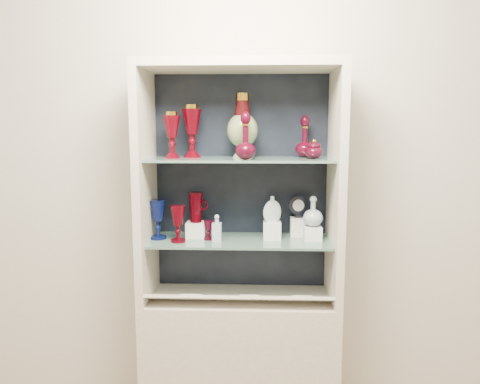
{
  "coord_description": "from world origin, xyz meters",
  "views": [
    {
      "loc": [
        0.09,
        -0.8,
        1.64
      ],
      "look_at": [
        0.0,
        1.53,
        1.3
      ],
      "focal_mm": 35.0,
      "sensor_mm": 36.0,
      "label": 1
    }
  ],
  "objects_px": {
    "ruby_decanter_a": "(245,133)",
    "clear_round_decanter": "(313,212)",
    "pedestal_lamp_left": "(172,135)",
    "ruby_goblet_small": "(208,230)",
    "enamel_urn": "(242,126)",
    "clear_square_bottle": "(217,228)",
    "ruby_pitcher": "(196,207)",
    "cobalt_goblet": "(158,219)",
    "ruby_decanter_b": "(305,135)",
    "ruby_goblet_tall": "(178,224)",
    "pedestal_lamp_right": "(192,131)",
    "lidded_bowl": "(314,149)",
    "flat_flask": "(272,209)",
    "cameo_medallion": "(298,206)"
  },
  "relations": [
    {
      "from": "ruby_decanter_b",
      "to": "flat_flask",
      "type": "xyz_separation_m",
      "value": [
        -0.16,
        -0.06,
        -0.37
      ]
    },
    {
      "from": "pedestal_lamp_right",
      "to": "pedestal_lamp_left",
      "type": "bearing_deg",
      "value": -147.81
    },
    {
      "from": "lidded_bowl",
      "to": "cobalt_goblet",
      "type": "xyz_separation_m",
      "value": [
        -0.79,
        0.03,
        -0.37
      ]
    },
    {
      "from": "pedestal_lamp_right",
      "to": "enamel_urn",
      "type": "relative_size",
      "value": 0.83
    },
    {
      "from": "lidded_bowl",
      "to": "flat_flask",
      "type": "distance_m",
      "value": 0.37
    },
    {
      "from": "pedestal_lamp_left",
      "to": "ruby_decanter_b",
      "type": "bearing_deg",
      "value": 7.07
    },
    {
      "from": "ruby_goblet_small",
      "to": "ruby_pitcher",
      "type": "relative_size",
      "value": 0.63
    },
    {
      "from": "ruby_decanter_b",
      "to": "clear_round_decanter",
      "type": "height_order",
      "value": "ruby_decanter_b"
    },
    {
      "from": "pedestal_lamp_left",
      "to": "ruby_goblet_tall",
      "type": "xyz_separation_m",
      "value": [
        0.03,
        -0.05,
        -0.44
      ]
    },
    {
      "from": "pedestal_lamp_right",
      "to": "lidded_bowl",
      "type": "relative_size",
      "value": 2.7
    },
    {
      "from": "pedestal_lamp_left",
      "to": "lidded_bowl",
      "type": "xyz_separation_m",
      "value": [
        0.71,
        -0.02,
        -0.07
      ]
    },
    {
      "from": "pedestal_lamp_left",
      "to": "enamel_urn",
      "type": "relative_size",
      "value": 0.72
    },
    {
      "from": "cobalt_goblet",
      "to": "flat_flask",
      "type": "height_order",
      "value": "flat_flask"
    },
    {
      "from": "pedestal_lamp_right",
      "to": "flat_flask",
      "type": "relative_size",
      "value": 1.93
    },
    {
      "from": "ruby_decanter_a",
      "to": "clear_round_decanter",
      "type": "distance_m",
      "value": 0.54
    },
    {
      "from": "enamel_urn",
      "to": "cameo_medallion",
      "type": "bearing_deg",
      "value": 11.05
    },
    {
      "from": "pedestal_lamp_left",
      "to": "ruby_goblet_small",
      "type": "relative_size",
      "value": 2.32
    },
    {
      "from": "cobalt_goblet",
      "to": "clear_round_decanter",
      "type": "xyz_separation_m",
      "value": [
        0.8,
        0.01,
        0.04
      ]
    },
    {
      "from": "pedestal_lamp_right",
      "to": "ruby_decanter_b",
      "type": "bearing_deg",
      "value": 2.45
    },
    {
      "from": "cobalt_goblet",
      "to": "clear_round_decanter",
      "type": "bearing_deg",
      "value": 0.55
    },
    {
      "from": "ruby_decanter_a",
      "to": "lidded_bowl",
      "type": "relative_size",
      "value": 2.58
    },
    {
      "from": "ruby_decanter_a",
      "to": "flat_flask",
      "type": "xyz_separation_m",
      "value": [
        0.14,
        0.12,
        -0.39
      ]
    },
    {
      "from": "ruby_decanter_b",
      "to": "clear_square_bottle",
      "type": "xyz_separation_m",
      "value": [
        -0.45,
        -0.12,
        -0.46
      ]
    },
    {
      "from": "pedestal_lamp_left",
      "to": "ruby_pitcher",
      "type": "relative_size",
      "value": 1.46
    },
    {
      "from": "ruby_goblet_tall",
      "to": "cobalt_goblet",
      "type": "bearing_deg",
      "value": 151.54
    },
    {
      "from": "ruby_goblet_small",
      "to": "ruby_decanter_a",
      "type": "bearing_deg",
      "value": -25.0
    },
    {
      "from": "ruby_goblet_small",
      "to": "ruby_pitcher",
      "type": "bearing_deg",
      "value": 142.32
    },
    {
      "from": "enamel_urn",
      "to": "cobalt_goblet",
      "type": "distance_m",
      "value": 0.65
    },
    {
      "from": "enamel_urn",
      "to": "ruby_pitcher",
      "type": "height_order",
      "value": "enamel_urn"
    },
    {
      "from": "flat_flask",
      "to": "ruby_pitcher",
      "type": "bearing_deg",
      "value": 156.15
    },
    {
      "from": "ruby_goblet_small",
      "to": "ruby_decanter_b",
      "type": "bearing_deg",
      "value": 10.04
    },
    {
      "from": "ruby_decanter_a",
      "to": "ruby_goblet_small",
      "type": "distance_m",
      "value": 0.54
    },
    {
      "from": "ruby_pitcher",
      "to": "enamel_urn",
      "type": "bearing_deg",
      "value": -21.9
    },
    {
      "from": "ruby_decanter_a",
      "to": "enamel_urn",
      "type": "bearing_deg",
      "value": 98.21
    },
    {
      "from": "ruby_decanter_b",
      "to": "ruby_goblet_tall",
      "type": "distance_m",
      "value": 0.79
    },
    {
      "from": "pedestal_lamp_right",
      "to": "clear_square_bottle",
      "type": "relative_size",
      "value": 1.95
    },
    {
      "from": "pedestal_lamp_left",
      "to": "clear_round_decanter",
      "type": "height_order",
      "value": "pedestal_lamp_left"
    },
    {
      "from": "ruby_goblet_small",
      "to": "ruby_pitcher",
      "type": "xyz_separation_m",
      "value": [
        -0.07,
        0.05,
        0.11
      ]
    },
    {
      "from": "lidded_bowl",
      "to": "ruby_decanter_b",
      "type": "bearing_deg",
      "value": 109.27
    },
    {
      "from": "pedestal_lamp_right",
      "to": "cobalt_goblet",
      "type": "xyz_separation_m",
      "value": [
        -0.18,
        -0.05,
        -0.45
      ]
    },
    {
      "from": "enamel_urn",
      "to": "clear_square_bottle",
      "type": "distance_m",
      "value": 0.53
    },
    {
      "from": "enamel_urn",
      "to": "ruby_pitcher",
      "type": "relative_size",
      "value": 2.04
    },
    {
      "from": "ruby_decanter_b",
      "to": "ruby_decanter_a",
      "type": "bearing_deg",
      "value": -149.51
    },
    {
      "from": "cobalt_goblet",
      "to": "cameo_medallion",
      "type": "height_order",
      "value": "cameo_medallion"
    },
    {
      "from": "ruby_decanter_b",
      "to": "clear_round_decanter",
      "type": "xyz_separation_m",
      "value": [
        0.04,
        -0.07,
        -0.39
      ]
    },
    {
      "from": "ruby_decanter_a",
      "to": "flat_flask",
      "type": "relative_size",
      "value": 1.85
    },
    {
      "from": "ruby_goblet_tall",
      "to": "flat_flask",
      "type": "distance_m",
      "value": 0.49
    },
    {
      "from": "enamel_urn",
      "to": "ruby_goblet_tall",
      "type": "bearing_deg",
      "value": -163.8
    },
    {
      "from": "pedestal_lamp_left",
      "to": "clear_square_bottle",
      "type": "relative_size",
      "value": 1.68
    },
    {
      "from": "ruby_goblet_small",
      "to": "ruby_goblet_tall",
      "type": "bearing_deg",
      "value": -161.07
    }
  ]
}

